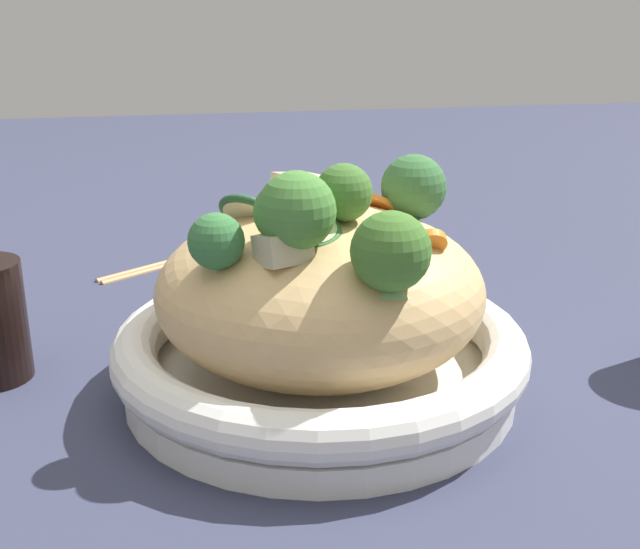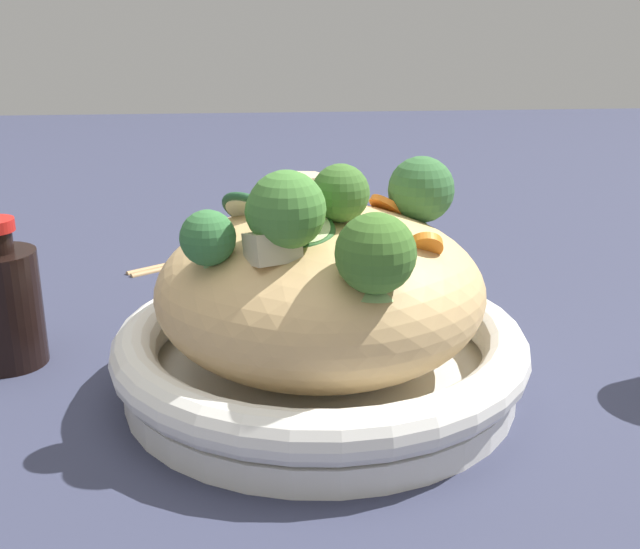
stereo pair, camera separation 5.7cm
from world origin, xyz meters
name	(u,v)px [view 2 (the right image)]	position (x,y,z in m)	size (l,w,h in m)	color
ground_plane	(320,388)	(0.00, 0.00, 0.00)	(3.00, 3.00, 0.00)	#32354D
serving_bowl	(320,354)	(0.00, 0.00, 0.03)	(0.30, 0.30, 0.05)	white
noodle_heap	(320,290)	(0.00, 0.00, 0.08)	(0.23, 0.23, 0.12)	tan
broccoli_florets	(333,216)	(0.04, 0.01, 0.14)	(0.19, 0.21, 0.07)	#9DBA70
carrot_coins	(359,218)	(-0.03, 0.03, 0.12)	(0.16, 0.12, 0.03)	orange
zucchini_slices	(298,209)	(-0.01, -0.01, 0.13)	(0.14, 0.11, 0.04)	beige
chicken_chunks	(303,207)	(-0.02, -0.01, 0.13)	(0.17, 0.08, 0.04)	#C6BA91
soy_sauce_bottle	(4,304)	(-0.06, -0.24, 0.05)	(0.06, 0.06, 0.12)	black
chopsticks_pair	(216,253)	(-0.33, -0.09, 0.00)	(0.13, 0.18, 0.01)	tan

